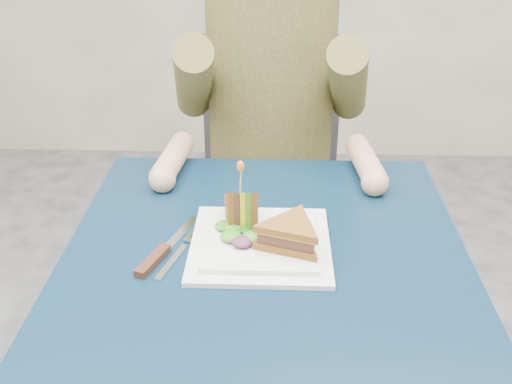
{
  "coord_description": "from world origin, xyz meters",
  "views": [
    {
      "loc": [
        0.02,
        -0.95,
        1.36
      ],
      "look_at": [
        -0.02,
        0.04,
        0.82
      ],
      "focal_mm": 42.0,
      "sensor_mm": 36.0,
      "label": 1
    }
  ],
  "objects_px": {
    "sandwich_flat": "(290,234)",
    "sandwich_upright": "(241,210)",
    "knife": "(158,255)",
    "chair": "(270,170)",
    "fork": "(179,253)",
    "plate": "(260,243)",
    "diner": "(271,61)",
    "table": "(265,278)"
  },
  "relations": [
    {
      "from": "chair",
      "to": "knife",
      "type": "xyz_separation_m",
      "value": [
        -0.19,
        -0.75,
        0.2
      ]
    },
    {
      "from": "plate",
      "to": "chair",
      "type": "bearing_deg",
      "value": 89.19
    },
    {
      "from": "sandwich_upright",
      "to": "table",
      "type": "bearing_deg",
      "value": -36.03
    },
    {
      "from": "sandwich_flat",
      "to": "knife",
      "type": "distance_m",
      "value": 0.24
    },
    {
      "from": "plate",
      "to": "diner",
      "type": "bearing_deg",
      "value": 89.03
    },
    {
      "from": "chair",
      "to": "sandwich_upright",
      "type": "xyz_separation_m",
      "value": [
        -0.05,
        -0.66,
        0.24
      ]
    },
    {
      "from": "knife",
      "to": "sandwich_upright",
      "type": "bearing_deg",
      "value": 30.96
    },
    {
      "from": "plate",
      "to": "fork",
      "type": "distance_m",
      "value": 0.15
    },
    {
      "from": "diner",
      "to": "sandwich_flat",
      "type": "distance_m",
      "value": 0.64
    },
    {
      "from": "diner",
      "to": "fork",
      "type": "distance_m",
      "value": 0.67
    },
    {
      "from": "plate",
      "to": "sandwich_upright",
      "type": "distance_m",
      "value": 0.07
    },
    {
      "from": "diner",
      "to": "fork",
      "type": "height_order",
      "value": "diner"
    },
    {
      "from": "knife",
      "to": "sandwich_flat",
      "type": "bearing_deg",
      "value": 4.27
    },
    {
      "from": "sandwich_flat",
      "to": "sandwich_upright",
      "type": "distance_m",
      "value": 0.12
    },
    {
      "from": "table",
      "to": "plate",
      "type": "relative_size",
      "value": 2.88
    },
    {
      "from": "table",
      "to": "diner",
      "type": "xyz_separation_m",
      "value": [
        -0.0,
        0.58,
        0.26
      ]
    },
    {
      "from": "diner",
      "to": "chair",
      "type": "bearing_deg",
      "value": 90.0
    },
    {
      "from": "table",
      "to": "fork",
      "type": "distance_m",
      "value": 0.18
    },
    {
      "from": "table",
      "to": "plate",
      "type": "height_order",
      "value": "plate"
    },
    {
      "from": "fork",
      "to": "knife",
      "type": "xyz_separation_m",
      "value": [
        -0.04,
        -0.01,
        0.0
      ]
    },
    {
      "from": "chair",
      "to": "plate",
      "type": "relative_size",
      "value": 3.58
    },
    {
      "from": "chair",
      "to": "plate",
      "type": "bearing_deg",
      "value": -90.81
    },
    {
      "from": "sandwich_upright",
      "to": "fork",
      "type": "xyz_separation_m",
      "value": [
        -0.11,
        -0.08,
        -0.05
      ]
    },
    {
      "from": "sandwich_upright",
      "to": "fork",
      "type": "height_order",
      "value": "sandwich_upright"
    },
    {
      "from": "diner",
      "to": "knife",
      "type": "relative_size",
      "value": 3.47
    },
    {
      "from": "table",
      "to": "plate",
      "type": "xyz_separation_m",
      "value": [
        -0.01,
        -0.01,
        0.09
      ]
    },
    {
      "from": "plate",
      "to": "sandwich_upright",
      "type": "height_order",
      "value": "sandwich_upright"
    },
    {
      "from": "diner",
      "to": "knife",
      "type": "height_order",
      "value": "diner"
    },
    {
      "from": "chair",
      "to": "fork",
      "type": "height_order",
      "value": "chair"
    },
    {
      "from": "knife",
      "to": "chair",
      "type": "bearing_deg",
      "value": 75.42
    },
    {
      "from": "diner",
      "to": "table",
      "type": "bearing_deg",
      "value": -90.0
    },
    {
      "from": "diner",
      "to": "fork",
      "type": "bearing_deg",
      "value": -104.31
    },
    {
      "from": "chair",
      "to": "knife",
      "type": "distance_m",
      "value": 0.8
    },
    {
      "from": "sandwich_upright",
      "to": "knife",
      "type": "distance_m",
      "value": 0.18
    },
    {
      "from": "plate",
      "to": "fork",
      "type": "xyz_separation_m",
      "value": [
        -0.15,
        -0.03,
        -0.01
      ]
    },
    {
      "from": "table",
      "to": "fork",
      "type": "xyz_separation_m",
      "value": [
        -0.16,
        -0.04,
        0.08
      ]
    },
    {
      "from": "plate",
      "to": "fork",
      "type": "height_order",
      "value": "plate"
    },
    {
      "from": "table",
      "to": "diner",
      "type": "distance_m",
      "value": 0.64
    },
    {
      "from": "chair",
      "to": "diner",
      "type": "distance_m",
      "value": 0.39
    },
    {
      "from": "diner",
      "to": "sandwich_upright",
      "type": "xyz_separation_m",
      "value": [
        -0.05,
        -0.55,
        -0.13
      ]
    },
    {
      "from": "plate",
      "to": "sandwich_upright",
      "type": "relative_size",
      "value": 2.11
    },
    {
      "from": "diner",
      "to": "sandwich_flat",
      "type": "height_order",
      "value": "diner"
    }
  ]
}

